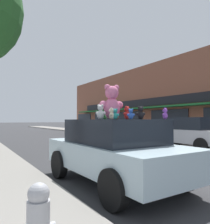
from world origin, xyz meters
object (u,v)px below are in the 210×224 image
fire_hydrant (38,224)px  plush_art_car (114,149)px  teddy_bear_brown (116,115)px  parked_car_far_right (116,129)px  teddy_bear_red (127,113)px  teddy_bear_cream (111,114)px  teddy_bear_green (105,115)px  teddy_bear_blue (131,114)px  teddy_bear_white (101,112)px  teddy_bear_black (141,113)px  parked_car_far_center (188,132)px  teddy_bear_purple (165,114)px  teddy_bear_teal (115,114)px  teddy_bear_giant (112,103)px

fire_hydrant → plush_art_car: bearing=42.7°
teddy_bear_brown → fire_hydrant: bearing=-14.5°
teddy_bear_brown → parked_car_far_right: size_ratio=0.06×
plush_art_car → teddy_bear_red: 0.93m
plush_art_car → teddy_bear_cream: (-0.59, -0.76, 0.84)m
teddy_bear_green → parked_car_far_right: 11.63m
teddy_bear_blue → teddy_bear_brown: teddy_bear_brown is taller
fire_hydrant → teddy_bear_white: bearing=47.8°
teddy_bear_white → teddy_bear_green: size_ratio=1.54×
teddy_bear_black → parked_car_far_center: size_ratio=0.08×
teddy_bear_purple → teddy_bear_black: teddy_bear_black is taller
teddy_bear_teal → teddy_bear_red: bearing=-111.1°
teddy_bear_blue → teddy_bear_white: (-0.51, 0.49, 0.05)m
teddy_bear_cream → parked_car_far_center: (7.51, 3.93, -0.78)m
teddy_bear_giant → teddy_bear_blue: size_ratio=3.44×
teddy_bear_giant → teddy_bear_black: bearing=170.6°
parked_car_far_right → teddy_bear_white: bearing=-126.8°
teddy_bear_brown → parked_car_far_center: size_ratio=0.06×
teddy_bear_green → parked_car_far_center: size_ratio=0.05×
teddy_bear_blue → teddy_bear_black: size_ratio=0.73×
teddy_bear_giant → parked_car_far_center: bearing=-145.3°
teddy_bear_cream → teddy_bear_black: 1.38m
teddy_bear_purple → plush_art_car: bearing=-77.1°
teddy_bear_cream → teddy_bear_red: bearing=156.2°
teddy_bear_white → teddy_bear_brown: (0.56, 0.15, -0.05)m
teddy_bear_white → plush_art_car: bearing=-124.6°
teddy_bear_white → teddy_bear_green: teddy_bear_white is taller
teddy_bear_black → teddy_bear_brown: bearing=-16.1°
teddy_bear_teal → teddy_bear_white: teddy_bear_white is taller
teddy_bear_green → parked_car_far_center: teddy_bear_green is taller
teddy_bear_white → parked_car_far_center: teddy_bear_white is taller
teddy_bear_white → parked_car_far_center: size_ratio=0.08×
teddy_bear_purple → teddy_bear_black: size_ratio=0.76×
plush_art_car → teddy_bear_green: bearing=86.2°
teddy_bear_giant → teddy_bear_cream: 1.03m
teddy_bear_brown → fire_hydrant: teddy_bear_brown is taller
teddy_bear_red → teddy_bear_white: 0.66m
teddy_bear_cream → parked_car_far_right: bearing=175.8°
teddy_bear_red → teddy_bear_purple: (0.42, -0.83, -0.03)m
teddy_bear_black → parked_car_far_center: teddy_bear_black is taller
teddy_bear_white → parked_car_far_right: (7.30, 9.77, -0.92)m
teddy_bear_giant → teddy_bear_black: teddy_bear_giant is taller
teddy_bear_brown → teddy_bear_teal: bearing=-3.9°
teddy_bear_white → teddy_bear_green: bearing=-74.4°
teddy_bear_cream → teddy_bear_white: teddy_bear_white is taller
teddy_bear_blue → teddy_bear_purple: 0.75m
teddy_bear_blue → fire_hydrant: bearing=78.7°
teddy_bear_cream → teddy_bear_green: (0.61, 1.22, -0.00)m
teddy_bear_red → teddy_bear_cream: bearing=11.4°
plush_art_car → teddy_bear_cream: 1.27m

